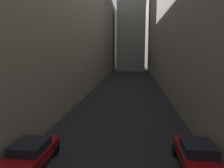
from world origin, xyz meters
The scene contains 5 objects.
ground_plane centered at (0.00, 48.00, 0.00)m, with size 264.00×264.00×0.00m, color black.
building_block_left centered at (-12.15, 50.00, 10.19)m, with size 13.31×108.00×20.37m, color gray.
building_block_right centered at (12.53, 50.00, 12.06)m, with size 14.05×108.00×24.11m, color gray.
parked_car_left_far centered at (-4.40, 23.34, 0.71)m, with size 2.02×4.14×1.36m.
parked_car_right_far centered at (4.40, 24.01, 0.76)m, with size 1.93×4.04×1.49m.
Camera 1 is at (1.04, 13.23, 6.13)m, focal length 34.03 mm.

